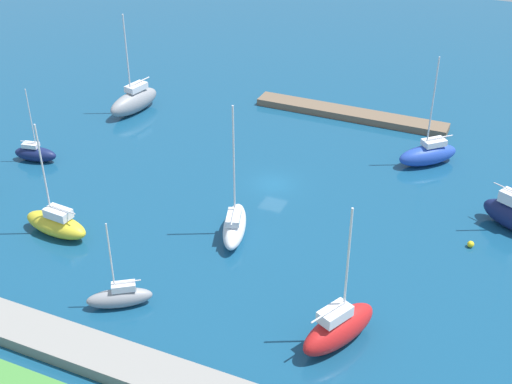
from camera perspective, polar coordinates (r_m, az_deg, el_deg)
water at (r=69.86m, az=1.47°, el=0.68°), size 160.00×160.00×0.00m
pier_dock at (r=84.81m, az=7.91°, el=6.52°), size 23.85×2.80×0.84m
breakwater at (r=50.10m, az=-11.26°, el=-13.95°), size 71.48×3.45×1.00m
sailboat_navy_east_end at (r=77.54m, az=-18.07°, el=3.11°), size 5.03×2.60×8.44m
sailboat_gray_mid_basin at (r=86.30m, az=-10.22°, el=7.56°), size 3.87×8.12×12.49m
sailboat_red_center_basin at (r=50.71m, az=6.96°, el=-11.25°), size 5.07×7.31×11.69m
sailboat_white_by_breakwater at (r=61.44m, az=-1.82°, el=-2.80°), size 4.12×7.19×12.75m
sailboat_yellow_west_end at (r=64.20m, az=-16.46°, el=-2.56°), size 6.88×2.84×11.04m
sailboat_blue_off_beacon at (r=75.27m, az=14.27°, el=3.13°), size 6.63×6.46×12.17m
sailboat_gray_inner_mooring at (r=54.88m, az=-11.38°, el=-8.64°), size 5.08×4.10×7.88m
mooring_buoy_yellow at (r=63.39m, az=17.60°, el=-4.20°), size 0.60×0.60×0.60m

